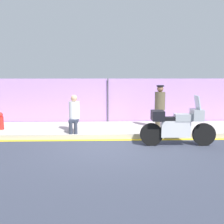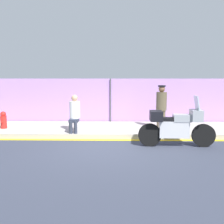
% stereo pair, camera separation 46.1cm
% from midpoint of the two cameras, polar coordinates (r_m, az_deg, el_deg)
% --- Properties ---
extents(ground_plane, '(120.00, 120.00, 0.00)m').
position_cam_midpoint_polar(ground_plane, '(7.91, 0.77, -7.77)').
color(ground_plane, '#333847').
extents(sidewalk, '(41.90, 2.51, 0.17)m').
position_cam_midpoint_polar(sidewalk, '(10.10, 0.83, -3.79)').
color(sidewalk, '#ADA89E').
rests_on(sidewalk, ground_plane).
extents(curb_paint_stripe, '(41.90, 0.18, 0.01)m').
position_cam_midpoint_polar(curb_paint_stripe, '(8.81, 0.80, -6.11)').
color(curb_paint_stripe, gold).
rests_on(curb_paint_stripe, ground_plane).
extents(storefront_fence, '(39.81, 0.17, 2.01)m').
position_cam_midpoint_polar(storefront_fence, '(11.29, 0.87, 2.18)').
color(storefront_fence, '#AD7FC6').
rests_on(storefront_fence, ground_plane).
extents(motorcycle, '(2.32, 0.54, 1.55)m').
position_cam_midpoint_polar(motorcycle, '(8.20, 15.34, -2.99)').
color(motorcycle, black).
rests_on(motorcycle, ground_plane).
extents(officer_standing, '(0.39, 0.39, 1.61)m').
position_cam_midpoint_polar(officer_standing, '(9.99, 11.99, 1.17)').
color(officer_standing, brown).
rests_on(officer_standing, sidewalk).
extents(person_seated_on_curb, '(0.37, 0.66, 1.30)m').
position_cam_midpoint_polar(person_seated_on_curb, '(9.27, -6.76, 0.13)').
color(person_seated_on_curb, '#2D3342').
rests_on(person_seated_on_curb, sidewalk).
extents(fire_hydrant, '(0.23, 0.29, 0.64)m').
position_cam_midpoint_polar(fire_hydrant, '(10.53, -21.41, -1.64)').
color(fire_hydrant, red).
rests_on(fire_hydrant, sidewalk).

